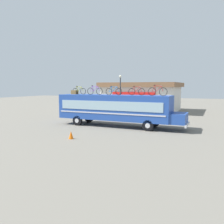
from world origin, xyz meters
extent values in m
plane|color=slate|center=(0.00, 0.00, 0.00)|extent=(120.00, 120.00, 0.00)
cube|color=#23479E|center=(0.00, 0.00, 1.89)|extent=(11.28, 2.60, 2.41)
cube|color=#23479E|center=(6.31, 0.00, 1.14)|extent=(1.33, 2.39, 0.91)
cube|color=#99B7C6|center=(0.00, -1.31, 2.13)|extent=(10.38, 0.04, 0.87)
cube|color=#99B7C6|center=(0.00, 1.31, 2.13)|extent=(10.38, 0.04, 0.87)
cube|color=silver|center=(0.00, -1.32, 1.41)|extent=(10.83, 0.03, 0.12)
cube|color=silver|center=(0.00, 1.32, 1.41)|extent=(10.83, 0.03, 0.12)
cube|color=silver|center=(7.03, 0.00, 0.61)|extent=(0.16, 2.47, 0.24)
cylinder|color=black|center=(3.84, -1.16, 0.49)|extent=(0.99, 0.28, 0.99)
cylinder|color=silver|center=(3.84, -1.16, 0.49)|extent=(0.44, 0.30, 0.44)
cylinder|color=black|center=(3.84, 1.16, 0.49)|extent=(0.99, 0.28, 0.99)
cylinder|color=silver|center=(3.84, 1.16, 0.49)|extent=(0.44, 0.30, 0.44)
cylinder|color=black|center=(-3.50, -1.16, 0.49)|extent=(0.99, 0.28, 0.99)
cylinder|color=silver|center=(-3.50, -1.16, 0.49)|extent=(0.44, 0.30, 0.44)
cylinder|color=black|center=(-3.50, 1.16, 0.49)|extent=(0.99, 0.28, 0.99)
cylinder|color=silver|center=(-3.50, 1.16, 0.49)|extent=(0.44, 0.30, 0.44)
cube|color=olive|center=(-4.69, 0.22, 3.31)|extent=(0.61, 0.54, 0.43)
torus|color=black|center=(-4.56, 0.13, 3.43)|extent=(0.66, 0.04, 0.66)
torus|color=black|center=(-3.58, 0.13, 3.43)|extent=(0.66, 0.04, 0.66)
cylinder|color=#B2B20C|center=(-4.27, 0.13, 3.68)|extent=(0.19, 0.04, 0.47)
cylinder|color=#B2B20C|center=(-3.97, 0.13, 3.66)|extent=(0.46, 0.04, 0.45)
cylinder|color=#B2B20C|center=(-4.05, 0.13, 3.89)|extent=(0.60, 0.04, 0.07)
cylinder|color=#B2B20C|center=(-4.38, 0.13, 3.44)|extent=(0.38, 0.03, 0.05)
cylinder|color=#B2B20C|center=(-4.46, 0.13, 3.67)|extent=(0.24, 0.03, 0.49)
cylinder|color=#B2B20C|center=(-3.66, 0.13, 3.65)|extent=(0.21, 0.03, 0.46)
cylinder|color=silver|center=(-3.75, 0.13, 3.93)|extent=(0.03, 0.44, 0.03)
ellipsoid|color=black|center=(-4.35, 0.13, 3.95)|extent=(0.20, 0.08, 0.06)
torus|color=black|center=(-2.51, -0.20, 3.45)|extent=(0.70, 0.04, 0.70)
torus|color=black|center=(-1.48, -0.20, 3.45)|extent=(0.70, 0.04, 0.70)
cylinder|color=purple|center=(-2.20, -0.20, 3.71)|extent=(0.20, 0.04, 0.50)
cylinder|color=purple|center=(-1.89, -0.20, 3.70)|extent=(0.48, 0.04, 0.48)
cylinder|color=purple|center=(-1.98, -0.20, 3.94)|extent=(0.62, 0.04, 0.07)
cylinder|color=purple|center=(-2.32, -0.20, 3.46)|extent=(0.39, 0.03, 0.05)
cylinder|color=purple|center=(-2.40, -0.20, 3.70)|extent=(0.25, 0.03, 0.52)
cylinder|color=purple|center=(-1.57, -0.20, 3.69)|extent=(0.22, 0.03, 0.49)
cylinder|color=silver|center=(-1.66, -0.20, 3.98)|extent=(0.03, 0.44, 0.03)
ellipsoid|color=black|center=(-2.29, -0.20, 4.00)|extent=(0.20, 0.08, 0.06)
torus|color=black|center=(-0.35, -0.38, 3.43)|extent=(0.66, 0.04, 0.66)
torus|color=black|center=(0.70, -0.38, 3.43)|extent=(0.66, 0.04, 0.66)
cylinder|color=#197FDB|center=(-0.03, -0.38, 3.68)|extent=(0.20, 0.04, 0.47)
cylinder|color=#197FDB|center=(0.28, -0.38, 3.67)|extent=(0.49, 0.04, 0.46)
cylinder|color=#197FDB|center=(0.20, -0.38, 3.90)|extent=(0.63, 0.04, 0.07)
cylinder|color=#197FDB|center=(-0.15, -0.38, 3.44)|extent=(0.40, 0.03, 0.05)
cylinder|color=#197FDB|center=(-0.23, -0.38, 3.67)|extent=(0.26, 0.03, 0.49)
cylinder|color=#197FDB|center=(0.61, -0.38, 3.66)|extent=(0.22, 0.03, 0.46)
cylinder|color=silver|center=(0.51, -0.38, 3.93)|extent=(0.03, 0.44, 0.03)
ellipsoid|color=black|center=(-0.12, -0.38, 3.95)|extent=(0.20, 0.08, 0.06)
torus|color=black|center=(1.83, 0.13, 3.43)|extent=(0.66, 0.04, 0.66)
torus|color=black|center=(2.81, 0.13, 3.43)|extent=(0.66, 0.04, 0.66)
cylinder|color=red|center=(2.12, 0.13, 3.68)|extent=(0.19, 0.04, 0.47)
cylinder|color=red|center=(2.42, 0.13, 3.66)|extent=(0.46, 0.04, 0.45)
cylinder|color=red|center=(2.34, 0.13, 3.89)|extent=(0.59, 0.04, 0.07)
cylinder|color=red|center=(2.01, 0.13, 3.44)|extent=(0.38, 0.03, 0.05)
cylinder|color=red|center=(1.93, 0.13, 3.67)|extent=(0.24, 0.03, 0.49)
cylinder|color=red|center=(2.72, 0.13, 3.65)|extent=(0.21, 0.03, 0.46)
cylinder|color=silver|center=(2.63, 0.13, 3.92)|extent=(0.03, 0.44, 0.03)
ellipsoid|color=black|center=(2.04, 0.13, 3.94)|extent=(0.20, 0.08, 0.06)
torus|color=black|center=(3.93, -0.36, 3.47)|extent=(0.74, 0.04, 0.74)
torus|color=black|center=(4.94, -0.36, 3.47)|extent=(0.74, 0.04, 0.74)
cylinder|color=red|center=(4.23, -0.36, 3.74)|extent=(0.20, 0.04, 0.53)
cylinder|color=red|center=(4.54, -0.36, 3.73)|extent=(0.47, 0.04, 0.51)
cylinder|color=red|center=(4.46, -0.36, 3.99)|extent=(0.61, 0.04, 0.07)
cylinder|color=red|center=(4.12, -0.36, 3.48)|extent=(0.39, 0.03, 0.05)
cylinder|color=red|center=(4.04, -0.36, 3.73)|extent=(0.25, 0.03, 0.55)
cylinder|color=red|center=(4.85, -0.36, 3.72)|extent=(0.21, 0.03, 0.51)
cylinder|color=silver|center=(4.76, -0.36, 4.02)|extent=(0.03, 0.44, 0.03)
ellipsoid|color=black|center=(4.15, -0.36, 4.04)|extent=(0.20, 0.08, 0.06)
cube|color=silver|center=(-1.71, 15.46, 1.92)|extent=(10.75, 9.22, 3.84)
cube|color=brown|center=(-1.71, 15.46, 4.18)|extent=(11.61, 9.96, 0.68)
cube|color=red|center=(-1.71, 10.75, 2.77)|extent=(6.45, 0.16, 0.70)
cone|color=orange|center=(-0.62, -6.56, 0.29)|extent=(0.37, 0.37, 0.59)
cylinder|color=#38383D|center=(-2.01, 6.62, 2.55)|extent=(0.14, 0.14, 5.09)
sphere|color=#F2EDCC|center=(-2.01, 6.62, 5.19)|extent=(0.32, 0.32, 0.32)
camera|label=1|loc=(9.32, -21.06, 3.94)|focal=37.47mm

